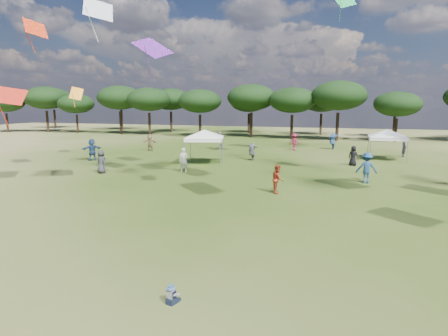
# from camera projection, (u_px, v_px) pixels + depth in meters

# --- Properties ---
(tree_line) EXTENTS (108.78, 17.63, 7.77)m
(tree_line) POSITION_uv_depth(u_px,v_px,m) (332.00, 98.00, 50.40)
(tree_line) COLOR black
(tree_line) RESTS_ON ground
(tent_left) EXTENTS (5.58, 5.58, 2.99)m
(tent_left) POSITION_uv_depth(u_px,v_px,m) (204.00, 131.00, 29.08)
(tent_left) COLOR gray
(tent_left) RESTS_ON ground
(tent_right) EXTENTS (5.96, 5.96, 2.86)m
(tent_right) POSITION_uv_depth(u_px,v_px,m) (388.00, 131.00, 31.19)
(tent_right) COLOR gray
(tent_right) RESTS_ON ground
(toddler) EXTENTS (0.35, 0.38, 0.47)m
(toddler) POSITION_uv_depth(u_px,v_px,m) (172.00, 295.00, 8.84)
(toddler) COLOR black
(toddler) RESTS_ON ground
(festival_crowd) EXTENTS (31.15, 22.51, 1.90)m
(festival_crowd) POSITION_uv_depth(u_px,v_px,m) (268.00, 150.00, 31.54)
(festival_crowd) COLOR #302F35
(festival_crowd) RESTS_ON ground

